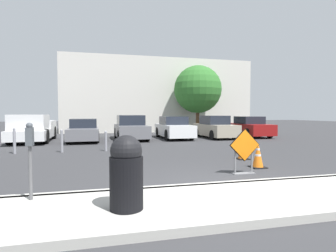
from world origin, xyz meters
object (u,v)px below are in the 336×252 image
object	(u,v)px
parked_car_second	(131,128)
parked_car_fifth	(249,127)
parking_meter	(30,148)
road_closed_sign	(244,150)
traffic_cone_nearest	(258,155)
pickup_truck	(33,130)
parked_car_fourth	(215,128)
traffic_cone_second	(243,150)
trash_bin	(126,172)
bollard_nearest	(106,140)
bollard_second	(62,140)
parked_car_nearest	(84,130)
parked_car_third	(174,128)

from	to	relation	value
parked_car_second	parked_car_fifth	distance (m)	8.74
parked_car_fifth	parking_meter	world-z (taller)	parking_meter
road_closed_sign	parking_meter	size ratio (longest dim) A/B	0.92
traffic_cone_nearest	pickup_truck	world-z (taller)	pickup_truck
traffic_cone_nearest	parked_car_fourth	distance (m)	10.20
traffic_cone_second	trash_bin	bearing A→B (deg)	-135.37
parked_car_fourth	parking_meter	distance (m)	14.81
parked_car_fifth	trash_bin	distance (m)	16.56
traffic_cone_nearest	bollard_nearest	xyz separation A→B (m)	(-4.60, 4.83, 0.10)
parked_car_fourth	trash_bin	world-z (taller)	parked_car_fourth
trash_bin	traffic_cone_second	bearing A→B (deg)	44.63
parked_car_fourth	parked_car_fifth	size ratio (longest dim) A/B	0.95
parked_car_fifth	parked_car_second	bearing A→B (deg)	3.51
traffic_cone_nearest	trash_bin	distance (m)	5.24
parked_car_second	trash_bin	size ratio (longest dim) A/B	3.85
road_closed_sign	bollard_second	size ratio (longest dim) A/B	1.27
parked_car_nearest	parking_meter	xyz separation A→B (m)	(0.05, -11.97, 0.43)
trash_bin	bollard_second	world-z (taller)	trash_bin
pickup_truck	parked_car_second	bearing A→B (deg)	-179.22
traffic_cone_second	bollard_nearest	xyz separation A→B (m)	(-4.91, 3.34, 0.14)
traffic_cone_nearest	bollard_second	size ratio (longest dim) A/B	0.78
parked_car_nearest	bollard_nearest	distance (m)	5.14
parked_car_second	pickup_truck	bearing A→B (deg)	1.45
road_closed_sign	parked_car_fourth	world-z (taller)	parked_car_fourth
road_closed_sign	trash_bin	distance (m)	4.12
road_closed_sign	traffic_cone_second	bearing A→B (deg)	61.89
traffic_cone_second	parking_meter	size ratio (longest dim) A/B	0.51
pickup_truck	parked_car_second	world-z (taller)	pickup_truck
parked_car_nearest	parked_car_fifth	size ratio (longest dim) A/B	1.08
bollard_second	traffic_cone_second	bearing A→B (deg)	-26.26
road_closed_sign	parked_car_third	xyz separation A→B (m)	(0.75, 10.74, 0.02)
parked_car_fourth	parking_meter	xyz separation A→B (m)	(-8.69, -11.98, 0.37)
parked_car_second	parked_car_third	bearing A→B (deg)	177.48
parking_meter	road_closed_sign	bearing A→B (deg)	16.42
traffic_cone_nearest	bollard_nearest	world-z (taller)	bollard_nearest
pickup_truck	traffic_cone_second	bearing A→B (deg)	135.25
road_closed_sign	parked_car_fifth	bearing A→B (deg)	58.86
road_closed_sign	parked_car_nearest	bearing A→B (deg)	115.83
parked_car_second	trash_bin	bearing A→B (deg)	82.39
traffic_cone_nearest	parked_car_third	bearing A→B (deg)	90.63
parking_meter	parked_car_second	bearing A→B (deg)	76.83
parked_car_fifth	bollard_second	distance (m)	13.31
bollard_nearest	parked_car_fifth	bearing A→B (deg)	27.46
traffic_cone_nearest	parked_car_nearest	distance (m)	11.45
parked_car_nearest	parking_meter	bearing A→B (deg)	88.25
parked_car_fifth	parking_meter	distance (m)	16.97
traffic_cone_second	bollard_nearest	distance (m)	5.94
parked_car_second	parked_car_fifth	world-z (taller)	parked_car_second
pickup_truck	parked_car_fifth	bearing A→B (deg)	179.12
parked_car_second	parking_meter	distance (m)	12.57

